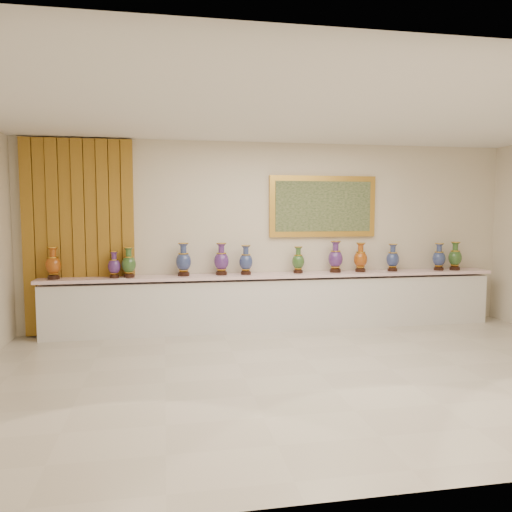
{
  "coord_description": "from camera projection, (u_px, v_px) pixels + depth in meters",
  "views": [
    {
      "loc": [
        -1.76,
        -5.46,
        1.9
      ],
      "look_at": [
        -0.44,
        1.7,
        1.24
      ],
      "focal_mm": 35.0,
      "sensor_mm": 36.0,
      "label": 1
    }
  ],
  "objects": [
    {
      "name": "vase_8",
      "position": [
        361.0,
        259.0,
        8.21
      ],
      "size": [
        0.26,
        0.26,
        0.48
      ],
      "rotation": [
        0.0,
        0.0,
        -0.17
      ],
      "color": "black",
      "rests_on": "counter"
    },
    {
      "name": "vase_7",
      "position": [
        335.0,
        258.0,
        8.14
      ],
      "size": [
        0.28,
        0.28,
        0.51
      ],
      "rotation": [
        0.0,
        0.0,
        0.2
      ],
      "color": "black",
      "rests_on": "counter"
    },
    {
      "name": "ground",
      "position": [
        319.0,
        374.0,
        5.84
      ],
      "size": [
        8.0,
        8.0,
        0.0
      ],
      "primitive_type": "plane",
      "color": "beige",
      "rests_on": "ground"
    },
    {
      "name": "vase_9",
      "position": [
        393.0,
        259.0,
        8.31
      ],
      "size": [
        0.22,
        0.22,
        0.46
      ],
      "rotation": [
        0.0,
        0.0,
        0.07
      ],
      "color": "black",
      "rests_on": "counter"
    },
    {
      "name": "vase_4",
      "position": [
        221.0,
        261.0,
        7.8
      ],
      "size": [
        0.3,
        0.3,
        0.5
      ],
      "rotation": [
        0.0,
        0.0,
        0.38
      ],
      "color": "black",
      "rests_on": "counter"
    },
    {
      "name": "counter",
      "position": [
        277.0,
        302.0,
        8.02
      ],
      "size": [
        7.28,
        0.48,
        0.9
      ],
      "color": "white",
      "rests_on": "ground"
    },
    {
      "name": "vase_2",
      "position": [
        129.0,
        264.0,
        7.5
      ],
      "size": [
        0.26,
        0.26,
        0.46
      ],
      "rotation": [
        0.0,
        0.0,
        0.26
      ],
      "color": "black",
      "rests_on": "counter"
    },
    {
      "name": "vase_5",
      "position": [
        246.0,
        261.0,
        7.85
      ],
      "size": [
        0.22,
        0.22,
        0.46
      ],
      "rotation": [
        0.0,
        0.0,
        -0.04
      ],
      "color": "black",
      "rests_on": "counter"
    },
    {
      "name": "vase_1",
      "position": [
        114.0,
        266.0,
        7.46
      ],
      "size": [
        0.22,
        0.22,
        0.4
      ],
      "rotation": [
        0.0,
        0.0,
        0.21
      ],
      "color": "black",
      "rests_on": "counter"
    },
    {
      "name": "room",
      "position": [
        121.0,
        232.0,
        7.66
      ],
      "size": [
        8.0,
        8.0,
        8.0
      ],
      "color": "beige",
      "rests_on": "ground"
    },
    {
      "name": "vase_3",
      "position": [
        184.0,
        261.0,
        7.68
      ],
      "size": [
        0.31,
        0.31,
        0.51
      ],
      "rotation": [
        0.0,
        0.0,
        0.42
      ],
      "color": "black",
      "rests_on": "counter"
    },
    {
      "name": "vase_6",
      "position": [
        298.0,
        261.0,
        8.04
      ],
      "size": [
        0.23,
        0.23,
        0.43
      ],
      "rotation": [
        0.0,
        0.0,
        0.2
      ],
      "color": "black",
      "rests_on": "counter"
    },
    {
      "name": "vase_10",
      "position": [
        439.0,
        258.0,
        8.43
      ],
      "size": [
        0.23,
        0.23,
        0.46
      ],
      "rotation": [
        0.0,
        0.0,
        0.11
      ],
      "color": "black",
      "rests_on": "counter"
    },
    {
      "name": "label_card",
      "position": [
        122.0,
        278.0,
        7.41
      ],
      "size": [
        0.1,
        0.06,
        0.0
      ],
      "primitive_type": "cube",
      "color": "white",
      "rests_on": "counter"
    },
    {
      "name": "vase_0",
      "position": [
        53.0,
        265.0,
        7.31
      ],
      "size": [
        0.27,
        0.27,
        0.48
      ],
      "rotation": [
        0.0,
        0.0,
        0.24
      ],
      "color": "black",
      "rests_on": "counter"
    },
    {
      "name": "vase_11",
      "position": [
        455.0,
        257.0,
        8.48
      ],
      "size": [
        0.29,
        0.29,
        0.48
      ],
      "rotation": [
        0.0,
        0.0,
        -0.41
      ],
      "color": "black",
      "rests_on": "counter"
    }
  ]
}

